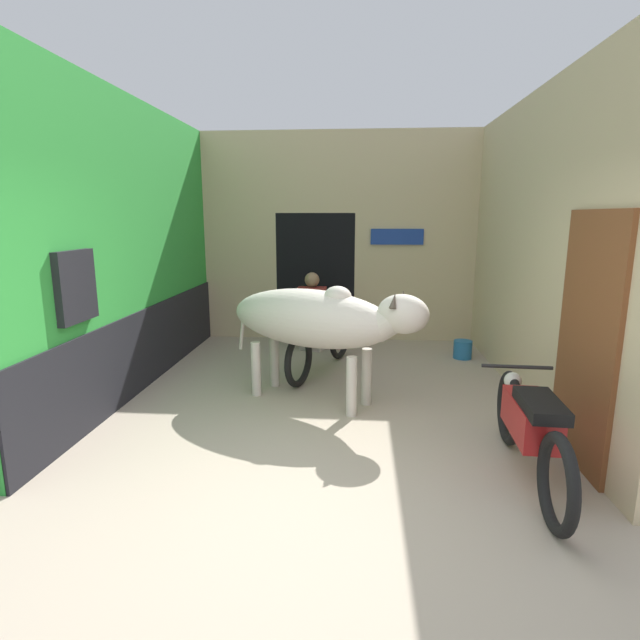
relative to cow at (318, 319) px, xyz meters
The scene contains 10 objects.
ground_plane 2.30m from the cow, 87.86° to the right, with size 30.00×30.00×0.00m, color tan.
wall_left_shopfront 2.33m from the cow, behind, with size 0.25×4.99×3.33m.
wall_back_with_doorway 3.20m from the cow, 91.35° to the left, with size 4.38×0.93×3.33m.
wall_right_with_door 2.49m from the cow, ahead, with size 0.22×4.99×3.33m.
cow is the anchor object (origin of this frame).
motorcycle_near 2.39m from the cow, 41.31° to the right, with size 0.58×1.96×0.77m.
motorcycle_far 1.20m from the cow, 92.83° to the left, with size 0.82×1.90×0.77m.
shopkeeper_seated 2.32m from the cow, 97.21° to the left, with size 0.43×0.34×1.17m.
plastic_stool 2.42m from the cow, 86.70° to the left, with size 0.31×0.31×0.41m.
bucket 2.80m from the cow, 43.96° to the left, with size 0.26×0.26×0.26m.
Camera 1 is at (0.36, -3.11, 2.01)m, focal length 28.00 mm.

